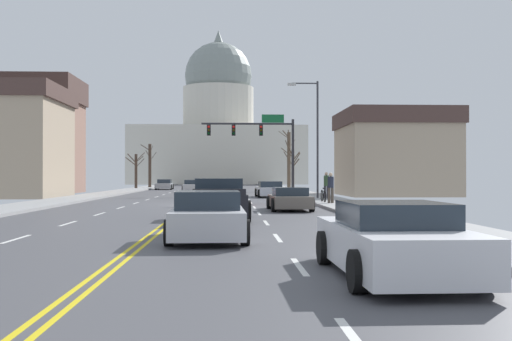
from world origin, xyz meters
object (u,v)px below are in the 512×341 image
(sedan_oncoming_01, at_px, (164,185))
(pickup_truck_near_04, at_px, (219,201))
(bicycle_parked, at_px, (323,196))
(sedan_near_05, at_px, (208,217))
(pedestrian_00, at_px, (326,184))
(sedan_oncoming_02, at_px, (201,183))
(pedestrian_01, at_px, (331,186))
(signal_gantry, at_px, (260,136))
(sedan_near_06, at_px, (393,241))
(sedan_oncoming_00, at_px, (192,186))
(sedan_near_01, at_px, (222,191))
(sedan_near_02, at_px, (227,194))
(sedan_near_00, at_px, (270,190))
(sedan_near_03, at_px, (290,199))
(street_lamp_right, at_px, (314,129))

(sedan_oncoming_01, bearing_deg, pickup_truck_near_04, -81.47)
(bicycle_parked, bearing_deg, sedan_near_05, -107.30)
(pedestrian_00, xyz_separation_m, bicycle_parked, (-0.94, -4.80, -0.63))
(sedan_oncoming_02, relative_size, pedestrian_01, 2.62)
(signal_gantry, relative_size, sedan_oncoming_01, 1.69)
(sedan_near_06, height_order, sedan_oncoming_00, sedan_near_06)
(sedan_near_01, xyz_separation_m, sedan_oncoming_01, (-7.11, 30.74, -0.05))
(signal_gantry, distance_m, sedan_oncoming_01, 22.85)
(sedan_near_02, height_order, pickup_truck_near_04, pickup_truck_near_04)
(signal_gantry, bearing_deg, sedan_near_00, -83.89)
(sedan_oncoming_01, distance_m, bicycle_parked, 38.43)
(sedan_near_02, bearing_deg, pedestrian_00, 39.10)
(sedan_near_00, height_order, pedestrian_00, pedestrian_00)
(sedan_oncoming_00, bearing_deg, bicycle_parked, -70.48)
(sedan_near_03, distance_m, sedan_oncoming_00, 33.10)
(sedan_near_02, relative_size, pedestrian_00, 2.43)
(sedan_near_06, bearing_deg, bicycle_parked, 83.82)
(sedan_near_00, bearing_deg, sedan_near_01, -121.77)
(sedan_oncoming_02, xyz_separation_m, bicycle_parked, (9.31, -45.36, -0.11))
(sedan_oncoming_01, bearing_deg, sedan_oncoming_02, 67.46)
(street_lamp_right, relative_size, sedan_near_06, 1.71)
(sedan_near_02, bearing_deg, street_lamp_right, 46.70)
(sedan_near_03, bearing_deg, sedan_near_02, 118.69)
(sedan_oncoming_01, bearing_deg, sedan_near_01, -76.97)
(pickup_truck_near_04, bearing_deg, sedan_oncoming_01, 98.53)
(sedan_near_06, xyz_separation_m, bicycle_parked, (2.76, 25.49, -0.11))
(sedan_near_03, relative_size, sedan_oncoming_00, 0.97)
(sedan_near_06, relative_size, sedan_oncoming_01, 1.00)
(sedan_near_00, relative_size, sedan_oncoming_01, 0.96)
(sedan_near_00, distance_m, sedan_oncoming_02, 34.82)
(sedan_near_00, distance_m, pickup_truck_near_04, 23.51)
(street_lamp_right, xyz_separation_m, pedestrian_00, (0.72, -0.88, -3.72))
(sedan_near_00, height_order, sedan_near_05, sedan_near_05)
(sedan_near_06, relative_size, pedestrian_01, 2.75)
(bicycle_parked, bearing_deg, pedestrian_00, 78.88)
(street_lamp_right, bearing_deg, bicycle_parked, -92.23)
(bicycle_parked, bearing_deg, signal_gantry, 100.33)
(street_lamp_right, xyz_separation_m, sedan_near_00, (-2.64, 5.54, -4.26))
(pedestrian_01, bearing_deg, sedan_near_03, -121.62)
(pedestrian_00, bearing_deg, sedan_oncoming_01, 114.24)
(sedan_near_02, distance_m, sedan_near_03, 6.42)
(sedan_oncoming_02, xyz_separation_m, pedestrian_00, (10.26, -40.56, 0.52))
(sedan_oncoming_00, bearing_deg, sedan_oncoming_01, 111.30)
(sedan_near_02, bearing_deg, sedan_near_00, 74.49)
(sedan_near_01, bearing_deg, sedan_oncoming_02, 94.68)
(sedan_near_01, height_order, sedan_near_06, sedan_near_01)
(signal_gantry, relative_size, bicycle_parked, 4.47)
(sedan_near_03, distance_m, sedan_oncoming_02, 52.02)
(sedan_near_05, bearing_deg, sedan_oncoming_01, 97.24)
(sedan_near_03, relative_size, pedestrian_00, 2.47)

